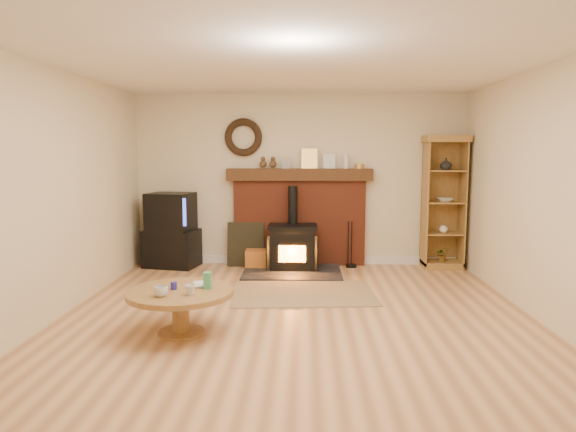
{
  "coord_description": "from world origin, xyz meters",
  "views": [
    {
      "loc": [
        0.08,
        -5.12,
        1.74
      ],
      "look_at": [
        -0.12,
        1.0,
        0.97
      ],
      "focal_mm": 32.0,
      "sensor_mm": 36.0,
      "label": 1
    }
  ],
  "objects_px": {
    "tv_unit": "(171,232)",
    "wood_stove": "(292,249)",
    "curio_cabinet": "(443,202)",
    "coffee_table": "(181,298)"
  },
  "relations": [
    {
      "from": "wood_stove",
      "to": "coffee_table",
      "type": "bearing_deg",
      "value": -110.43
    },
    {
      "from": "wood_stove",
      "to": "coffee_table",
      "type": "distance_m",
      "value": 2.87
    },
    {
      "from": "tv_unit",
      "to": "wood_stove",
      "type": "bearing_deg",
      "value": -6.21
    },
    {
      "from": "wood_stove",
      "to": "coffee_table",
      "type": "height_order",
      "value": "wood_stove"
    },
    {
      "from": "wood_stove",
      "to": "curio_cabinet",
      "type": "relative_size",
      "value": 0.71
    },
    {
      "from": "wood_stove",
      "to": "tv_unit",
      "type": "relative_size",
      "value": 1.25
    },
    {
      "from": "wood_stove",
      "to": "coffee_table",
      "type": "xyz_separation_m",
      "value": [
        -1.0,
        -2.69,
        0.03
      ]
    },
    {
      "from": "wood_stove",
      "to": "tv_unit",
      "type": "distance_m",
      "value": 1.86
    },
    {
      "from": "tv_unit",
      "to": "coffee_table",
      "type": "xyz_separation_m",
      "value": [
        0.83,
        -2.89,
        -0.19
      ]
    },
    {
      "from": "curio_cabinet",
      "to": "tv_unit",
      "type": "bearing_deg",
      "value": -178.78
    }
  ]
}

